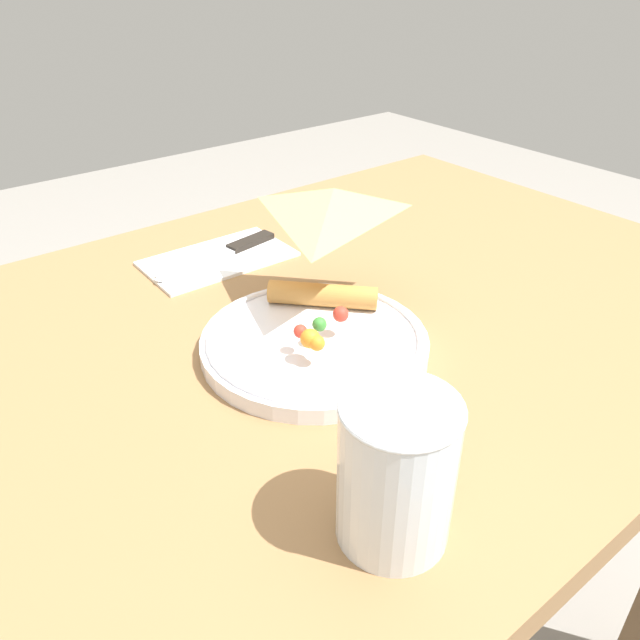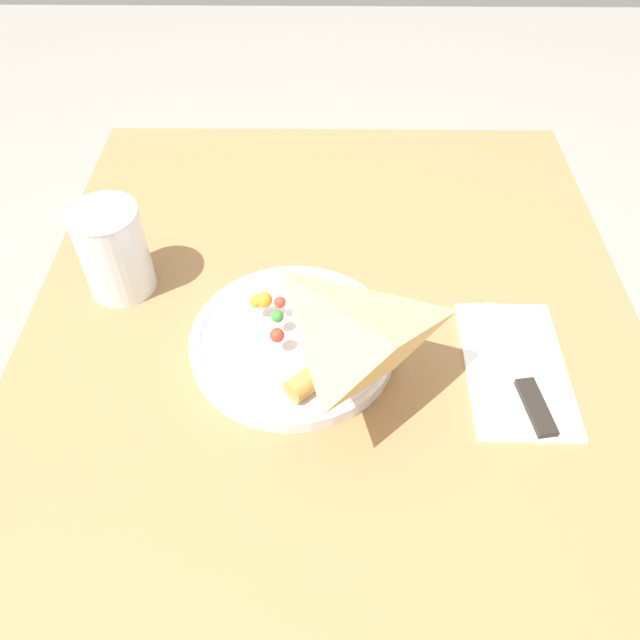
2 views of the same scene
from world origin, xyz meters
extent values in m
cube|color=olive|center=(0.00, 0.00, 0.75)|extent=(0.99, 0.68, 0.03)
cube|color=brown|center=(-0.45, -0.29, 0.37)|extent=(0.06, 0.06, 0.73)
cylinder|color=white|center=(0.06, 0.04, 0.77)|extent=(0.22, 0.22, 0.02)
torus|color=white|center=(0.06, 0.04, 0.78)|extent=(0.21, 0.21, 0.01)
pyramid|color=#E0B266|center=(0.07, 0.05, 0.79)|extent=(0.19, 0.19, 0.02)
cylinder|color=#C68942|center=(0.01, 0.00, 0.79)|extent=(0.09, 0.10, 0.02)
sphere|color=orange|center=(0.08, 0.07, 0.80)|extent=(0.02, 0.02, 0.02)
sphere|color=red|center=(0.08, 0.06, 0.80)|extent=(0.01, 0.01, 0.01)
sphere|color=orange|center=(0.08, 0.08, 0.80)|extent=(0.01, 0.01, 0.01)
sphere|color=red|center=(0.04, 0.06, 0.80)|extent=(0.02, 0.02, 0.02)
sphere|color=#388433|center=(0.06, 0.06, 0.80)|extent=(0.01, 0.01, 0.01)
cylinder|color=white|center=(0.15, 0.24, 0.82)|extent=(0.08, 0.08, 0.11)
cylinder|color=#B27F42|center=(0.15, 0.24, 0.81)|extent=(0.07, 0.07, 0.10)
torus|color=white|center=(0.15, 0.24, 0.87)|extent=(0.08, 0.08, 0.00)
cube|color=white|center=(0.03, -0.19, 0.77)|extent=(0.18, 0.11, 0.00)
cube|color=black|center=(-0.03, -0.20, 0.77)|extent=(0.07, 0.03, 0.01)
cube|color=silver|center=(0.06, -0.18, 0.77)|extent=(0.11, 0.03, 0.00)
ellipsoid|color=silver|center=(0.11, -0.18, 0.77)|extent=(0.02, 0.02, 0.00)
camera|label=1|loc=(0.36, 0.44, 1.10)|focal=35.00mm
camera|label=2|loc=(-0.37, 0.01, 1.27)|focal=35.00mm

